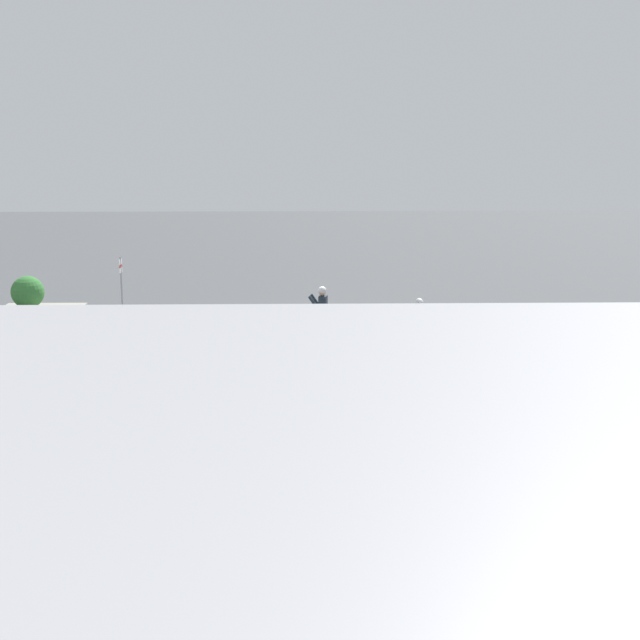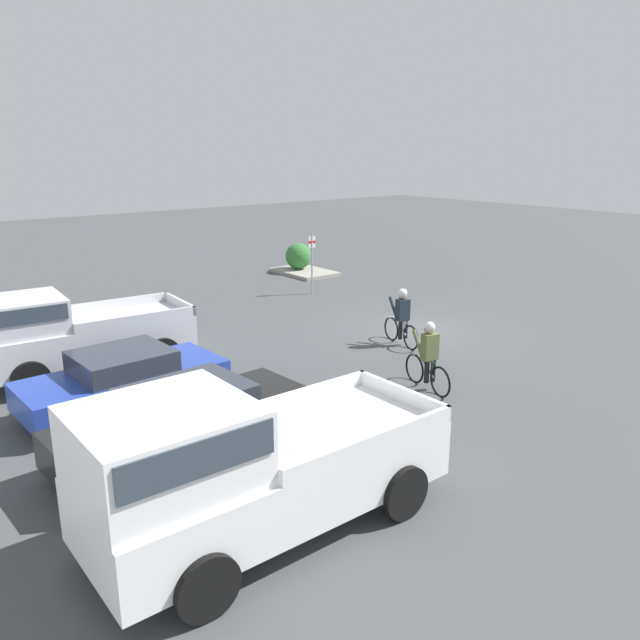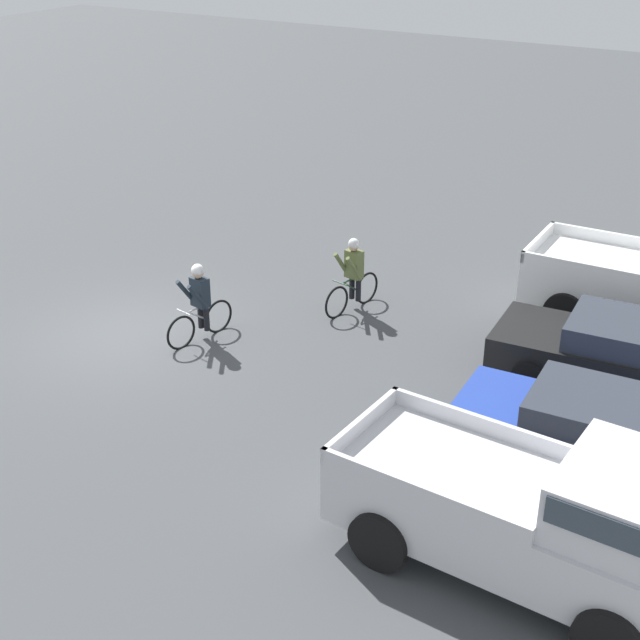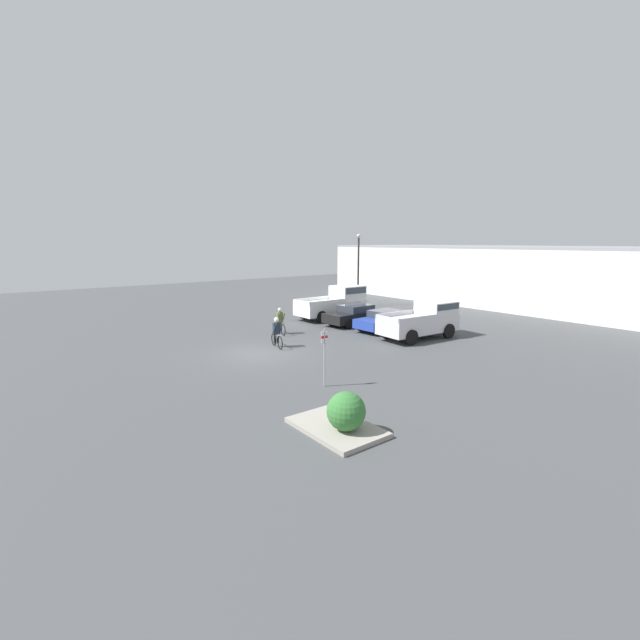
{
  "view_description": "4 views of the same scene",
  "coord_description": "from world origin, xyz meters",
  "views": [
    {
      "loc": [
        0.09,
        28.92,
        6.65
      ],
      "look_at": [
        -0.45,
        4.31,
        1.2
      ],
      "focal_mm": 50.0,
      "sensor_mm": 36.0,
      "label": 1
    },
    {
      "loc": [
        -12.55,
        13.88,
        5.5
      ],
      "look_at": [
        -0.45,
        4.31,
        1.2
      ],
      "focal_mm": 35.0,
      "sensor_mm": 36.0,
      "label": 2
    },
    {
      "loc": [
        12.09,
        11.68,
        8.38
      ],
      "look_at": [
        -0.45,
        4.31,
        1.2
      ],
      "focal_mm": 50.0,
      "sensor_mm": 36.0,
      "label": 3
    },
    {
      "loc": [
        18.89,
        -10.5,
        5.68
      ],
      "look_at": [
        -0.45,
        4.31,
        1.2
      ],
      "focal_mm": 24.0,
      "sensor_mm": 36.0,
      "label": 4
    }
  ],
  "objects": [
    {
      "name": "ground_plane",
      "position": [
        0.0,
        0.0,
        0.0
      ],
      "size": [
        80.0,
        80.0,
        0.0
      ],
      "primitive_type": "plane",
      "color": "#424447"
    },
    {
      "name": "pickup_truck_0",
      "position": [
        -5.7,
        9.91,
        1.21
      ],
      "size": [
        2.34,
        5.46,
        2.36
      ],
      "color": "white",
      "rests_on": "ground_plane"
    },
    {
      "name": "sedan_0",
      "position": [
        -2.89,
        9.32,
        0.69
      ],
      "size": [
        2.23,
        4.89,
        1.36
      ],
      "color": "black",
      "rests_on": "ground_plane"
    },
    {
      "name": "sedan_1",
      "position": [
        -0.09,
        9.41,
        0.68
      ],
      "size": [
        2.16,
        4.34,
        1.32
      ],
      "color": "#233D9E",
      "rests_on": "ground_plane"
    },
    {
      "name": "pickup_truck_1",
      "position": [
        2.73,
        9.65,
        1.11
      ],
      "size": [
        2.46,
        5.13,
        2.12
      ],
      "color": "silver",
      "rests_on": "ground_plane"
    },
    {
      "name": "cyclist_0",
      "position": [
        -0.57,
        1.43,
        0.84
      ],
      "size": [
        1.69,
        0.53,
        1.67
      ],
      "color": "black",
      "rests_on": "ground_plane"
    },
    {
      "name": "cyclist_1",
      "position": [
        -3.37,
        3.41,
        0.82
      ],
      "size": [
        1.72,
        0.54,
        1.67
      ],
      "color": "black",
      "rests_on": "ground_plane"
    },
    {
      "name": "fire_lane_sign",
      "position": [
        6.08,
        -0.47,
        1.41
      ],
      "size": [
        0.06,
        0.3,
        2.34
      ],
      "color": "#9E9EA3",
      "rests_on": "ground_plane"
    },
    {
      "name": "curb_island",
      "position": [
        9.46,
        -2.64,
        0.07
      ],
      "size": [
        2.91,
        1.9,
        0.15
      ],
      "primitive_type": "cube",
      "color": "gray",
      "rests_on": "ground_plane"
    },
    {
      "name": "shrub",
      "position": [
        9.88,
        -2.63,
        0.74
      ],
      "size": [
        1.17,
        1.17,
        1.17
      ],
      "color": "#337033",
      "rests_on": "curb_island"
    }
  ]
}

